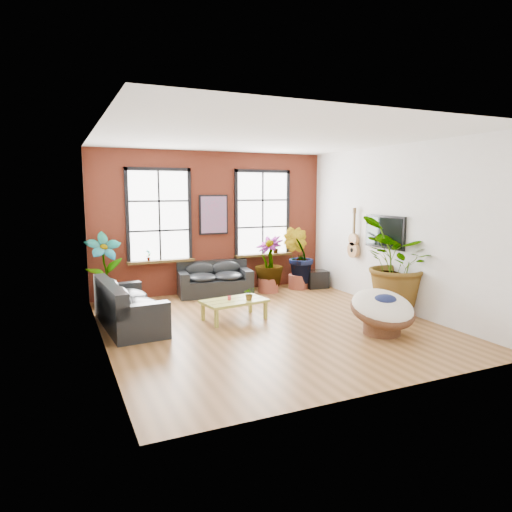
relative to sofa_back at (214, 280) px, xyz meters
The scene contains 19 objects.
room 3.06m from the sofa_back, 87.62° to the right, with size 6.04×6.54×3.54m.
sofa_back is the anchor object (origin of this frame).
sofa_left 3.06m from the sofa_back, 141.24° to the right, with size 1.08×2.26×0.87m.
coffee_table 2.30m from the sofa_back, 98.97° to the right, with size 1.34×0.89×0.48m.
papasan_chair 4.54m from the sofa_back, 67.79° to the right, with size 1.26×1.28×0.86m.
poster 1.62m from the sofa_back, 69.77° to the left, with size 0.74×0.06×0.98m.
tv_wall_unit 3.98m from the sofa_back, 36.79° to the right, with size 0.13×1.86×1.20m.
media_box 2.75m from the sofa_back, ahead, with size 0.59×0.51×0.46m.
pot_back_left 2.59m from the sofa_back, behind, with size 0.59×0.59×0.34m.
pot_back_right 2.26m from the sofa_back, ahead, with size 0.64×0.64×0.37m.
pot_right_wall 4.31m from the sofa_back, 49.61° to the right, with size 0.50×0.50×0.36m.
pot_mid 1.38m from the sofa_back, 13.60° to the right, with size 0.64×0.64×0.37m.
floor_plant_back_left 2.63m from the sofa_back, behind, with size 0.79×0.54×1.50m, color #144A13.
floor_plant_back_right 2.30m from the sofa_back, ahead, with size 0.79×0.64×1.44m, color #144A13.
floor_plant_right_wall 4.42m from the sofa_back, 49.60° to the right, with size 1.68×1.46×1.87m, color #144A13.
floor_plant_mid 1.45m from the sofa_back, 11.98° to the right, with size 0.71×0.71×1.28m, color #144A13.
table_plant 2.42m from the sofa_back, 92.12° to the right, with size 0.23×0.20×0.26m, color #144A13.
sill_plant_left 1.69m from the sofa_back, behind, with size 0.14×0.10×0.27m, color #144A13.
sill_plant_right 1.95m from the sofa_back, ahead, with size 0.15×0.15×0.27m, color #144A13.
Camera 1 is at (-3.67, -7.61, 2.54)m, focal length 32.00 mm.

